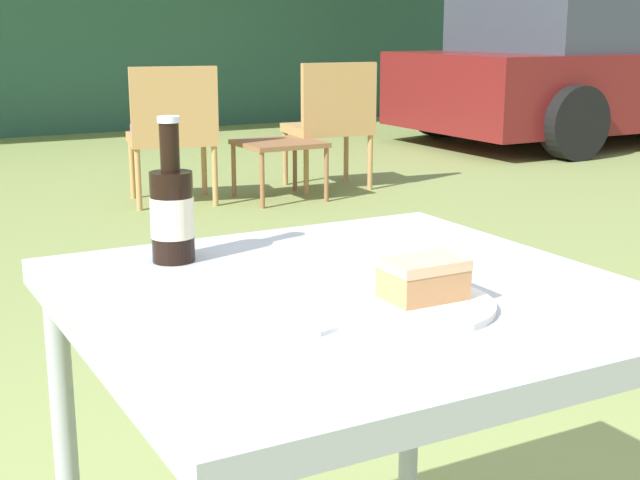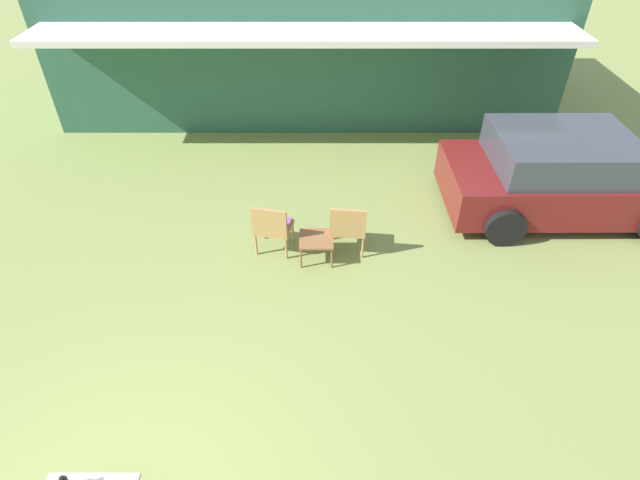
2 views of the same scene
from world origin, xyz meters
TOP-DOWN VIEW (x-y plane):
  - cabin_building at (1.67, 10.33)m, footprint 10.76×5.19m
  - parked_car at (5.99, 5.45)m, footprint 3.93×2.12m
  - wicker_chair_cushioned at (1.23, 4.30)m, footprint 0.62×0.56m
  - wicker_chair_plain at (2.37, 4.28)m, footprint 0.58×0.52m
  - garden_side_table at (1.89, 4.13)m, footprint 0.51×0.50m

SIDE VIEW (x-z plane):
  - garden_side_table at x=1.89m, z-range 0.15..0.53m
  - wicker_chair_cushioned at x=1.23m, z-range 0.05..0.93m
  - wicker_chair_plain at x=2.37m, z-range 0.06..0.93m
  - parked_car at x=5.99m, z-range -0.02..1.37m
  - cabin_building at x=1.67m, z-range 0.01..2.77m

